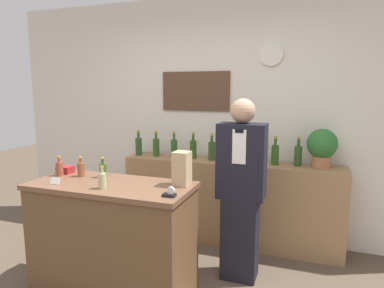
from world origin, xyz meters
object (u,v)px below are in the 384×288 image
potted_plant (322,146)px  tape_dispenser (170,194)px  paper_bag (182,169)px  shopkeeper (241,191)px

potted_plant → tape_dispenser: bearing=-125.4°
paper_bag → tape_dispenser: (0.02, -0.30, -0.11)m
potted_plant → paper_bag: 1.53m
shopkeeper → paper_bag: bearing=-130.7°
shopkeeper → potted_plant: bearing=46.2°
potted_plant → tape_dispenser: 1.76m
tape_dispenser → shopkeeper: bearing=64.2°
potted_plant → tape_dispenser: potted_plant is taller
potted_plant → paper_bag: (-1.04, -1.13, -0.06)m
paper_bag → tape_dispenser: paper_bag is taller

